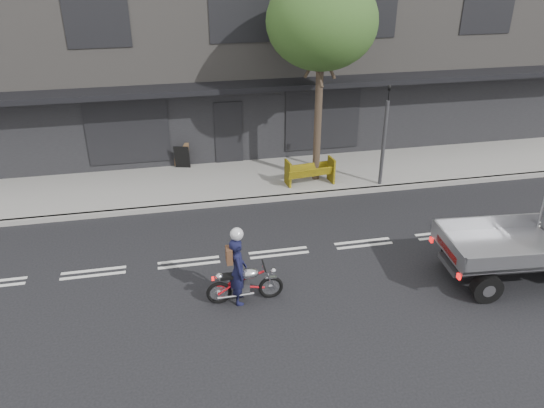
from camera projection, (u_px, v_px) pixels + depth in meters
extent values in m
plane|color=black|center=(279.00, 253.00, 14.25)|extent=(80.00, 80.00, 0.00)
cube|color=gray|center=(250.00, 180.00, 18.31)|extent=(32.00, 3.20, 0.15)
cube|color=gray|center=(258.00, 200.00, 16.92)|extent=(32.00, 0.20, 0.15)
cube|color=slate|center=(223.00, 31.00, 22.29)|extent=(26.00, 10.00, 8.00)
cylinder|color=#382B21|center=(318.00, 127.00, 17.39)|extent=(0.24, 0.24, 4.00)
ellipsoid|color=#2F511E|center=(322.00, 22.00, 15.89)|extent=(3.40, 3.40, 2.89)
cylinder|color=#2D2D30|center=(383.00, 146.00, 17.23)|extent=(0.12, 0.12, 3.00)
imported|color=black|center=(389.00, 93.00, 16.44)|extent=(0.08, 0.10, 0.50)
torus|color=black|center=(219.00, 293.00, 12.19)|extent=(0.59, 0.09, 0.59)
torus|color=black|center=(271.00, 287.00, 12.39)|extent=(0.59, 0.09, 0.59)
cube|color=#2D2D30|center=(243.00, 287.00, 12.24)|extent=(0.30, 0.21, 0.24)
ellipsoid|color=#B4B5B9|center=(249.00, 274.00, 12.10)|extent=(0.48, 0.28, 0.24)
cube|color=black|center=(230.00, 276.00, 12.04)|extent=(0.47, 0.21, 0.07)
cylinder|color=black|center=(264.00, 266.00, 12.08)|extent=(0.04, 0.52, 0.03)
imported|color=black|center=(238.00, 271.00, 12.01)|extent=(0.41, 0.61, 1.66)
cylinder|color=black|center=(486.00, 288.00, 12.22)|extent=(0.74, 0.33, 0.72)
cylinder|color=black|center=(457.00, 251.00, 13.65)|extent=(0.74, 0.33, 0.72)
cube|color=#2D2D30|center=(531.00, 259.00, 13.02)|extent=(4.44, 1.31, 0.13)
cube|color=#A0A0A5|center=(503.00, 249.00, 12.78)|extent=(3.00, 2.09, 0.10)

